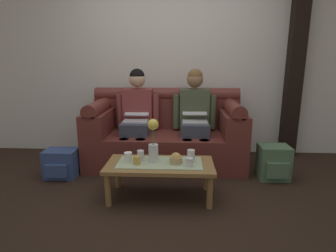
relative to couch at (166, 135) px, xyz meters
The scene contains 16 objects.
ground_plane 1.23m from the couch, 90.00° to the right, with size 14.00×14.00×0.00m, color black.
back_wall_patterned 1.20m from the couch, 90.00° to the left, with size 6.00×0.12×2.90m, color silver.
timber_pillar 2.07m from the couch, 13.45° to the left, with size 0.20×0.20×2.90m, color black.
couch is the anchor object (origin of this frame).
person_left 0.47m from the couch, behind, with size 0.56×0.67×1.22m.
person_right 0.47m from the couch, ahead, with size 0.56×0.67×1.22m.
coffee_table 0.97m from the couch, 90.00° to the right, with size 1.03×0.49×0.36m.
flower_vase 0.99m from the couch, 93.67° to the right, with size 0.10×0.10×0.42m.
snack_bowl 1.00m from the couch, 81.17° to the right, with size 0.12×0.12×0.10m.
cup_near_left 1.00m from the couch, 72.58° to the right, with size 0.07×0.07×0.12m, color silver.
cup_near_right 1.02m from the couch, 107.46° to the right, with size 0.08×0.08×0.09m, color white.
cup_far_center 0.94m from the couch, 101.82° to the right, with size 0.07×0.07×0.10m, color silver.
cup_far_left 1.05m from the couch, 101.59° to the right, with size 0.07×0.07×0.08m, color gold.
cup_far_right 1.10m from the couch, 75.29° to the right, with size 0.07×0.07×0.08m, color silver.
backpack_left 1.31m from the couch, 155.01° to the right, with size 0.36×0.30×0.32m.
backpack_right 1.35m from the couch, 20.58° to the right, with size 0.33×0.31×0.38m.
Camera 1 is at (0.20, -2.26, 1.30)m, focal length 29.01 mm.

